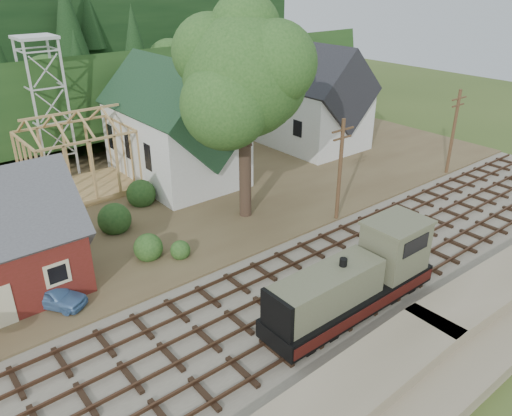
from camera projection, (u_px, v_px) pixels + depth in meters
ground at (321, 284)px, 30.37m from camera, size 140.00×140.00×0.00m
embankment at (446, 361)px, 24.42m from camera, size 64.00×5.00×1.60m
railroad_bed at (321, 283)px, 30.33m from camera, size 64.00×11.00×0.16m
village_flat at (170, 191)px, 42.91m from camera, size 64.00×26.00×0.30m
hillside at (68, 130)px, 59.77m from camera, size 70.00×28.96×12.74m
ridge at (27, 105)px, 70.98m from camera, size 80.00×20.00×12.00m
church at (176, 126)px, 43.06m from camera, size 8.40×15.17×13.00m
farmhouse at (313, 103)px, 51.84m from camera, size 8.40×10.80×10.60m
timber_frame at (79, 159)px, 40.95m from camera, size 8.20×6.20×6.99m
lattice_tower at (39, 65)px, 42.24m from camera, size 3.20×3.20×12.12m
big_tree at (245, 84)px, 34.27m from camera, size 10.90×8.40×14.70m
telegraph_pole_near at (340, 169)px, 36.17m from camera, size 2.20×0.28×8.00m
telegraph_pole_far at (453, 131)px, 44.72m from camera, size 2.20×0.28×8.00m
locomotive at (358, 280)px, 27.19m from camera, size 11.11×2.78×4.47m
car_blue at (53, 295)px, 27.72m from camera, size 3.40×3.94×1.28m
car_red at (333, 132)px, 55.99m from camera, size 4.85×3.06×1.25m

